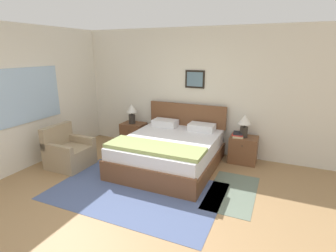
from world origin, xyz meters
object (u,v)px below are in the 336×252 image
object	(u,v)px
nightstand_near_window	(134,134)
nightstand_by_door	(243,149)
armchair	(68,153)
table_lamp_by_door	(244,123)
table_lamp_near_window	(132,111)
bed	(170,151)

from	to	relation	value
nightstand_near_window	nightstand_by_door	size ratio (longest dim) A/B	1.00
armchair	nightstand_by_door	world-z (taller)	armchair
armchair	table_lamp_by_door	bearing A→B (deg)	116.94
nightstand_by_door	nightstand_near_window	bearing A→B (deg)	180.00
armchair	table_lamp_near_window	size ratio (longest dim) A/B	1.75
nightstand_near_window	bed	bearing A→B (deg)	-31.80
table_lamp_near_window	nightstand_by_door	bearing A→B (deg)	0.58
bed	table_lamp_near_window	xyz separation A→B (m)	(-1.26, 0.75, 0.50)
nightstand_near_window	table_lamp_near_window	bearing A→B (deg)	-119.38
nightstand_near_window	table_lamp_by_door	size ratio (longest dim) A/B	1.17
table_lamp_by_door	nightstand_by_door	bearing A→B (deg)	61.98
bed	nightstand_near_window	size ratio (longest dim) A/B	3.77
armchair	table_lamp_by_door	world-z (taller)	table_lamp_by_door
table_lamp_near_window	table_lamp_by_door	bearing A→B (deg)	0.00
armchair	table_lamp_near_window	xyz separation A→B (m)	(0.52, 1.50, 0.54)
armchair	nightstand_by_door	size ratio (longest dim) A/B	1.49
bed	table_lamp_by_door	size ratio (longest dim) A/B	4.40
bed	table_lamp_by_door	bearing A→B (deg)	31.23
bed	nightstand_near_window	world-z (taller)	bed
nightstand_near_window	nightstand_by_door	distance (m)	2.49
nightstand_by_door	table_lamp_by_door	bearing A→B (deg)	-118.02
nightstand_by_door	table_lamp_near_window	xyz separation A→B (m)	(-2.51, -0.03, 0.55)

